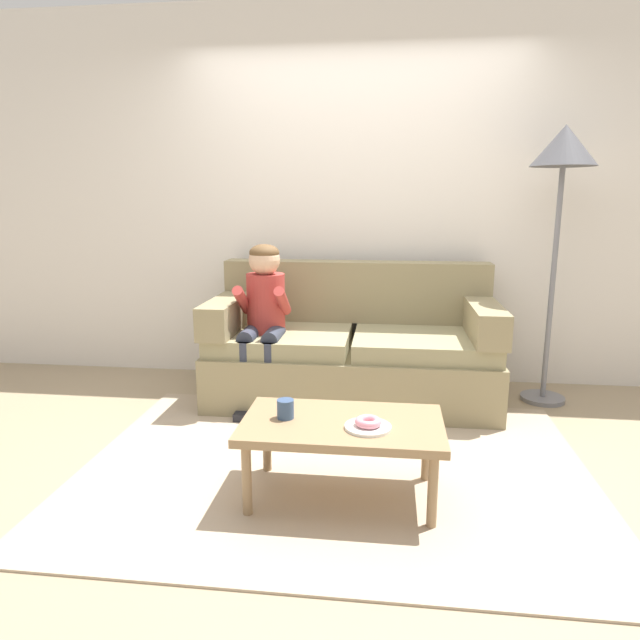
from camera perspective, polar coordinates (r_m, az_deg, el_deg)
The scene contains 10 objects.
ground at distance 3.29m, azimuth 1.88°, elevation -12.90°, with size 10.00×10.00×0.00m, color #9E896B.
wall_back at distance 4.37m, azimuth 3.68°, elevation 12.26°, with size 8.00×0.10×2.80m, color silver.
area_rug at distance 3.06m, azimuth 1.45°, elevation -14.78°, with size 2.64×1.97×0.01m, color tan.
couch at distance 3.96m, azimuth 3.33°, elevation -3.18°, with size 1.95×0.90×0.94m.
coffee_table at distance 2.65m, azimuth 2.27°, elevation -11.08°, with size 0.93×0.54×0.39m.
person_child at distance 3.77m, azimuth -5.76°, elevation 1.08°, with size 0.34×0.58×1.10m.
plate at distance 2.56m, azimuth 4.90°, elevation -10.78°, with size 0.21×0.21×0.01m, color white.
donut at distance 2.55m, azimuth 4.91°, elevation -10.27°, with size 0.12×0.12×0.04m, color pink.
mug at distance 2.66m, azimuth -3.54°, elevation -9.01°, with size 0.08×0.08×0.09m, color #334C72.
floor_lamp at distance 4.08m, azimuth 23.46°, elevation 14.15°, with size 0.42×0.42×1.86m.
Camera 1 is at (0.26, -2.97, 1.40)m, focal length 31.49 mm.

